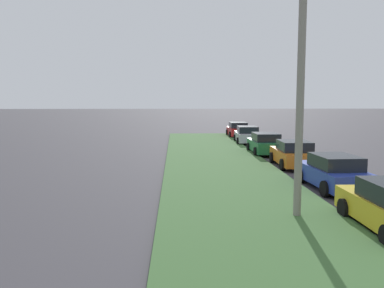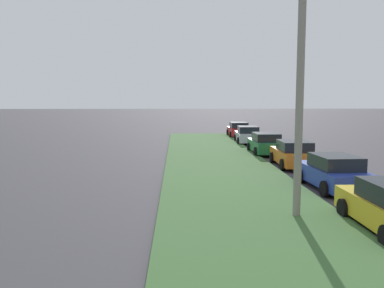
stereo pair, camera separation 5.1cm
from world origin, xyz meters
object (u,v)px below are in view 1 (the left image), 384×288
Objects in this scene: parked_car_orange at (293,154)px; parked_car_silver at (247,135)px; parked_car_red at (238,130)px; parked_car_blue at (333,172)px; parked_car_green at (265,144)px; streetlight at (313,79)px.

parked_car_orange is 0.99× the size of parked_car_silver.
parked_car_silver is at bearing 179.82° from parked_car_red.
parked_car_blue and parked_car_green have the same top height.
parked_car_silver is at bearing 0.75° from parked_car_green.
streetlight is at bearing 147.14° from parked_car_blue.
parked_car_orange and parked_car_silver have the same top height.
parked_car_orange and parked_car_red have the same top height.
parked_car_green is at bearing -7.42° from streetlight.
parked_car_blue is 10.94m from parked_car_green.
streetlight is (-15.14, 1.97, 3.67)m from parked_car_green.
parked_car_blue is at bearing -177.77° from parked_car_orange.
parked_car_blue is 1.00× the size of parked_car_silver.
parked_car_orange is 12.03m from parked_car_silver.
parked_car_green and parked_car_red have the same top height.
parked_car_red is 0.58× the size of streetlight.
parked_car_orange is 0.58× the size of streetlight.
streetlight is (-21.94, 1.93, 3.67)m from parked_car_silver.
streetlight is at bearing 176.65° from parked_car_red.
parked_car_green is (10.93, 0.47, 0.00)m from parked_car_blue.
parked_car_blue is at bearing -175.46° from parked_car_silver.
parked_car_orange is at bearing -2.40° from parked_car_blue.
parked_car_green is 12.70m from parked_car_red.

